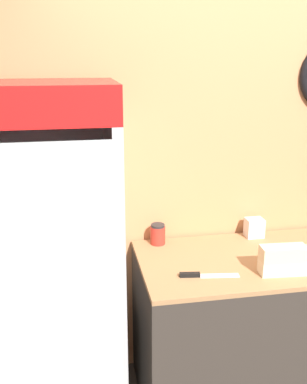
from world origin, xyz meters
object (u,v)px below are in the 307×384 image
sandwich_stack_bottom (282,267)px  sandwich_stack_middle (284,253)px  beverage_cooler (44,246)px  condiment_jar (158,234)px  sandwich_flat_left (294,254)px  chefs_knife (201,275)px  napkin_dispenser (254,228)px

sandwich_stack_bottom → sandwich_stack_middle: sandwich_stack_middle is taller
beverage_cooler → sandwich_stack_bottom: (1.24, -0.30, -0.09)m
sandwich_stack_middle → condiment_jar: (-0.58, 0.50, -0.05)m
sandwich_stack_middle → sandwich_stack_bottom: bearing=0.0°
sandwich_flat_left → chefs_knife: (-0.57, -0.10, -0.03)m
sandwich_stack_bottom → sandwich_stack_middle: (-0.00, 0.00, 0.08)m
sandwich_stack_bottom → condiment_jar: condiment_jar is taller
sandwich_stack_middle → chefs_knife: size_ratio=0.79×
sandwich_flat_left → napkin_dispenser: (-0.09, 0.35, 0.02)m
beverage_cooler → napkin_dispenser: bearing=8.9°
condiment_jar → napkin_dispenser: size_ratio=1.05×
sandwich_stack_bottom → napkin_dispenser: (0.05, 0.50, 0.02)m
sandwich_stack_middle → napkin_dispenser: bearing=84.6°
sandwich_flat_left → napkin_dispenser: size_ratio=1.79×
sandwich_stack_middle → sandwich_flat_left: (0.14, 0.15, -0.08)m
sandwich_stack_bottom → chefs_knife: bearing=174.3°
beverage_cooler → sandwich_stack_middle: beverage_cooler is taller
condiment_jar → sandwich_stack_bottom: bearing=-40.9°
sandwich_stack_bottom → condiment_jar: 0.76m
beverage_cooler → sandwich_stack_bottom: beverage_cooler is taller
chefs_knife → beverage_cooler: bearing=162.4°
sandwich_stack_middle → sandwich_flat_left: size_ratio=1.15×
chefs_knife → condiment_jar: condiment_jar is taller
chefs_knife → condiment_jar: (-0.14, 0.45, 0.05)m
sandwich_flat_left → condiment_jar: bearing=153.8°
sandwich_stack_bottom → napkin_dispenser: 0.50m
sandwich_stack_middle → napkin_dispenser: sandwich_stack_middle is taller
beverage_cooler → sandwich_stack_bottom: bearing=-13.6°
sandwich_stack_bottom → condiment_jar: bearing=139.1°
beverage_cooler → sandwich_flat_left: bearing=-6.3°
condiment_jar → beverage_cooler: bearing=-163.2°
sandwich_stack_bottom → condiment_jar: (-0.58, 0.50, 0.02)m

